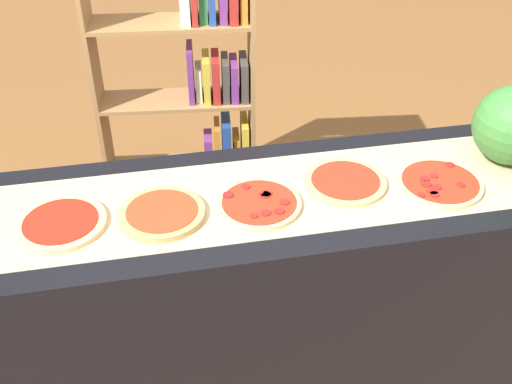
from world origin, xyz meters
TOP-DOWN VIEW (x-y plane):
  - ground_plane at (0.00, 0.00)m, footprint 12.00×12.00m
  - counter at (0.00, 0.00)m, footprint 2.24×0.64m
  - parchment_paper at (0.00, 0.00)m, footprint 1.92×0.45m
  - pizza_plain_0 at (-0.63, -0.03)m, footprint 0.28×0.28m
  - pizza_plain_1 at (-0.32, -0.05)m, footprint 0.28×0.28m
  - pizza_pepperoni_2 at (0.00, -0.05)m, footprint 0.28×0.28m
  - pizza_plain_3 at (0.32, 0.01)m, footprint 0.28×0.28m
  - pizza_pepperoni_4 at (0.63, -0.06)m, footprint 0.29×0.29m
  - bookshelf at (-0.08, 1.01)m, footprint 0.76×0.31m

SIDE VIEW (x-z plane):
  - ground_plane at x=0.00m, z-range 0.00..0.00m
  - counter at x=0.00m, z-range 0.00..0.90m
  - bookshelf at x=-0.08m, z-range 0.03..1.56m
  - parchment_paper at x=0.00m, z-range 0.90..0.91m
  - pizza_plain_3 at x=0.32m, z-range 0.91..0.92m
  - pizza_pepperoni_2 at x=0.00m, z-range 0.90..0.93m
  - pizza_plain_0 at x=-0.63m, z-range 0.91..0.92m
  - pizza_pepperoni_4 at x=0.63m, z-range 0.90..0.93m
  - pizza_plain_1 at x=-0.32m, z-range 0.91..0.93m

